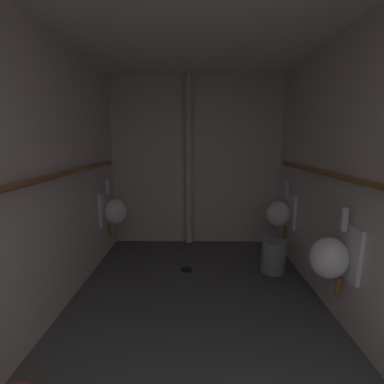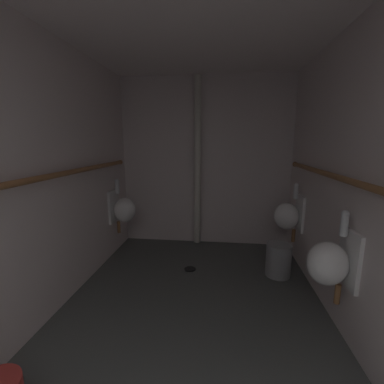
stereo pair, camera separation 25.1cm
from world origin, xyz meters
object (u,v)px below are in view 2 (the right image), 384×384
object	(u,v)px
floor_drain	(190,269)
waste_bin	(278,260)
standpipe_back_wall	(197,163)
urinal_right_far	(288,215)
urinal_left_mid	(123,209)
urinal_right_mid	(330,262)

from	to	relation	value
floor_drain	waste_bin	bearing A→B (deg)	-1.18
waste_bin	standpipe_back_wall	bearing A→B (deg)	140.43
standpipe_back_wall	waste_bin	world-z (taller)	standpipe_back_wall
urinal_right_far	floor_drain	bearing A→B (deg)	-164.53
urinal_left_mid	floor_drain	xyz separation A→B (m)	(0.97, -0.40, -0.62)
standpipe_back_wall	floor_drain	world-z (taller)	standpipe_back_wall
urinal_right_mid	waste_bin	xyz separation A→B (m)	(-0.17, 0.92, -0.44)
urinal_right_mid	floor_drain	bearing A→B (deg)	141.75
standpipe_back_wall	urinal_left_mid	bearing A→B (deg)	-156.27
floor_drain	waste_bin	size ratio (longest dim) A/B	0.37
urinal_left_mid	floor_drain	distance (m)	1.22
urinal_right_far	floor_drain	world-z (taller)	urinal_right_far
waste_bin	urinal_right_far	bearing A→B (deg)	64.70
urinal_right_mid	floor_drain	distance (m)	1.65
urinal_left_mid	urinal_right_mid	world-z (taller)	same
urinal_right_far	standpipe_back_wall	size ratio (longest dim) A/B	0.31
urinal_right_far	waste_bin	bearing A→B (deg)	-115.30
urinal_right_mid	standpipe_back_wall	xyz separation A→B (m)	(-1.19, 1.77, 0.60)
floor_drain	urinal_left_mid	bearing A→B (deg)	157.75
standpipe_back_wall	floor_drain	bearing A→B (deg)	-90.55
standpipe_back_wall	waste_bin	distance (m)	1.68
floor_drain	urinal_right_mid	bearing A→B (deg)	-38.25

